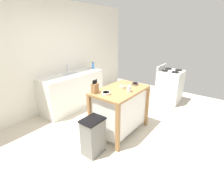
# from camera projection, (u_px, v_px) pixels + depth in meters

# --- Properties ---
(ground_plane) EXTENTS (6.61, 6.61, 0.00)m
(ground_plane) POSITION_uv_depth(u_px,v_px,m) (122.00, 139.00, 3.17)
(ground_plane) COLOR beige
(ground_plane) RESTS_ON ground
(wall_back) EXTENTS (5.61, 0.10, 2.60)m
(wall_back) POSITION_uv_depth(u_px,v_px,m) (47.00, 58.00, 3.96)
(wall_back) COLOR silver
(wall_back) RESTS_ON ground
(kitchen_island) EXTENTS (1.10, 0.69, 0.90)m
(kitchen_island) POSITION_uv_depth(u_px,v_px,m) (120.00, 108.00, 3.27)
(kitchen_island) COLOR #9E7042
(kitchen_island) RESTS_ON ground
(knife_block) EXTENTS (0.11, 0.09, 0.24)m
(knife_block) POSITION_uv_depth(u_px,v_px,m) (95.00, 88.00, 2.92)
(knife_block) COLOR #9E7042
(knife_block) RESTS_ON kitchen_island
(bowl_ceramic_wide) EXTENTS (0.13, 0.13, 0.04)m
(bowl_ceramic_wide) POSITION_uv_depth(u_px,v_px,m) (135.00, 84.00, 3.38)
(bowl_ceramic_wide) COLOR #564C47
(bowl_ceramic_wide) RESTS_ON kitchen_island
(bowl_ceramic_small) EXTENTS (0.15, 0.15, 0.04)m
(bowl_ceramic_small) POSITION_uv_depth(u_px,v_px,m) (106.00, 93.00, 2.88)
(bowl_ceramic_small) COLOR silver
(bowl_ceramic_small) RESTS_ON kitchen_island
(bowl_stoneware_deep) EXTENTS (0.12, 0.12, 0.04)m
(bowl_stoneware_deep) POSITION_uv_depth(u_px,v_px,m) (122.00, 87.00, 3.19)
(bowl_stoneware_deep) COLOR beige
(bowl_stoneware_deep) RESTS_ON kitchen_island
(drinking_cup) EXTENTS (0.07, 0.07, 0.11)m
(drinking_cup) POSITION_uv_depth(u_px,v_px,m) (129.00, 89.00, 2.99)
(drinking_cup) COLOR silver
(drinking_cup) RESTS_ON kitchen_island
(trash_bin) EXTENTS (0.36, 0.28, 0.63)m
(trash_bin) POSITION_uv_depth(u_px,v_px,m) (93.00, 136.00, 2.73)
(trash_bin) COLOR slate
(trash_bin) RESTS_ON ground
(sink_counter) EXTENTS (1.67, 0.60, 0.89)m
(sink_counter) POSITION_uv_depth(u_px,v_px,m) (73.00, 91.00, 4.35)
(sink_counter) COLOR white
(sink_counter) RESTS_ON ground
(sink_faucet) EXTENTS (0.02, 0.02, 0.22)m
(sink_faucet) POSITION_uv_depth(u_px,v_px,m) (67.00, 69.00, 4.24)
(sink_faucet) COLOR #B7BCC1
(sink_faucet) RESTS_ON sink_counter
(bottle_spray_cleaner) EXTENTS (0.06, 0.06, 0.20)m
(bottle_spray_cleaner) POSITION_uv_depth(u_px,v_px,m) (93.00, 66.00, 4.69)
(bottle_spray_cleaner) COLOR blue
(bottle_spray_cleaner) RESTS_ON sink_counter
(stove) EXTENTS (0.60, 0.60, 1.01)m
(stove) POSITION_uv_depth(u_px,v_px,m) (170.00, 86.00, 4.67)
(stove) COLOR silver
(stove) RESTS_ON ground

